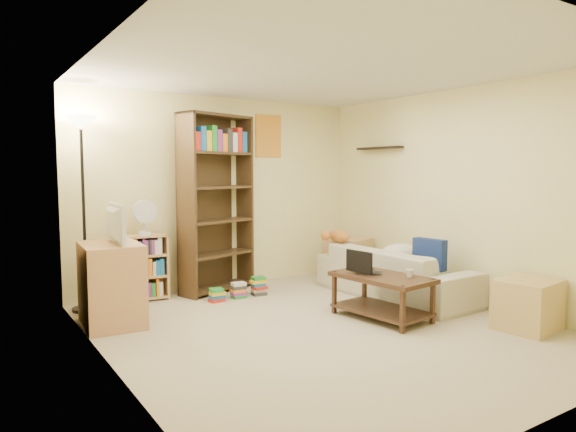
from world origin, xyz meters
The scene contains 19 objects.
room centered at (0.00, 0.01, 1.62)m, with size 4.50×4.54×2.52m.
sofa centered at (1.49, 0.54, 0.30)m, with size 0.85×2.08×0.60m, color beige.
navy_pillow centered at (1.60, 0.10, 0.58)m, with size 0.40×0.12×0.36m, color navy.
cream_blanket centered at (1.64, 0.59, 0.52)m, with size 0.56×0.40×0.24m, color silver.
tabby_cat centered at (1.21, 1.33, 0.69)m, with size 0.47×0.18×0.16m.
coffee_table centered at (0.71, -0.06, 0.30)m, with size 0.69×1.09×0.46m.
laptop centered at (0.68, 0.11, 0.47)m, with size 0.34×0.38×0.03m, color black.
laptop_screen centered at (0.53, 0.09, 0.59)m, with size 0.01×0.34×0.23m, color white.
mug centered at (0.87, -0.30, 0.50)m, with size 0.11×0.11×0.08m, color silver.
tv_remote centered at (0.78, 0.29, 0.47)m, with size 0.06×0.18×0.02m, color black.
tv_stand centered at (-1.70, 1.26, 0.41)m, with size 0.55×0.77×0.82m, color tan.
television centered at (-1.70, 1.26, 1.02)m, with size 0.13×0.69×0.39m, color black.
tall_bookshelf centered at (-0.19, 1.99, 1.18)m, with size 1.06×0.63×2.24m.
short_bookshelf centered at (-1.15, 2.05, 0.39)m, with size 0.63×0.31×0.79m.
desk_fan centered at (-1.11, 2.01, 1.02)m, with size 0.28×0.16×0.42m.
floor_lamp centered at (-1.80, 1.95, 1.70)m, with size 0.36×0.36×2.13m.
side_table centered at (1.60, 1.56, 0.30)m, with size 0.53×0.53×0.60m, color tan.
end_cabinet centered at (1.65, -1.11, 0.24)m, with size 0.58×0.49×0.49m, color tan.
book_stacks centered at (-0.11, 1.52, 0.10)m, with size 0.76×0.16×0.23m.
Camera 1 is at (-2.98, -3.92, 1.53)m, focal length 32.00 mm.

